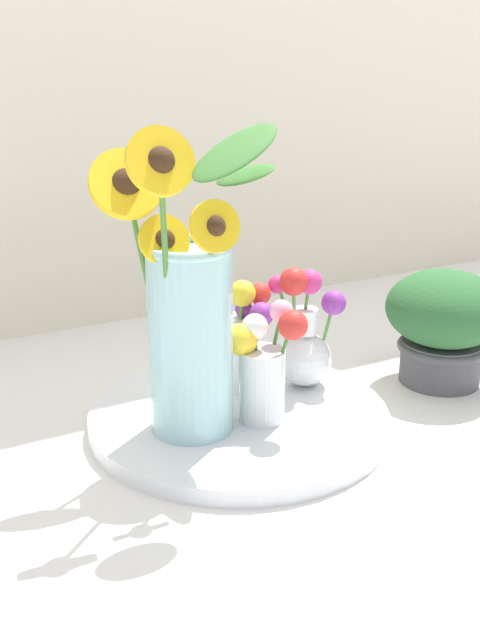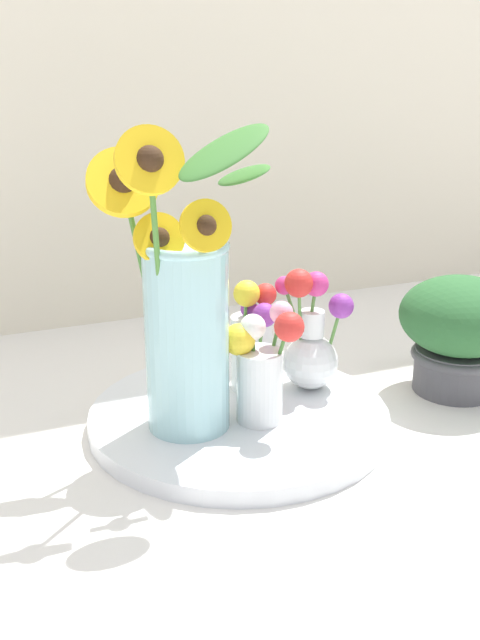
% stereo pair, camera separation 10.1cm
% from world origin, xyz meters
% --- Properties ---
extents(ground_plane, '(6.00, 6.00, 0.00)m').
position_xyz_m(ground_plane, '(0.00, 0.00, 0.00)').
color(ground_plane, silver).
extents(serving_tray, '(0.42, 0.42, 0.02)m').
position_xyz_m(serving_tray, '(0.00, 0.06, 0.01)').
color(serving_tray, silver).
rests_on(serving_tray, ground_plane).
extents(mason_jar_sunflowers, '(0.22, 0.19, 0.41)m').
position_xyz_m(mason_jar_sunflowers, '(-0.08, 0.04, 0.18)').
color(mason_jar_sunflowers, '#9ED1D6').
rests_on(mason_jar_sunflowers, serving_tray).
extents(vase_small_center, '(0.10, 0.09, 0.16)m').
position_xyz_m(vase_small_center, '(0.01, 0.02, 0.10)').
color(vase_small_center, white).
rests_on(vase_small_center, serving_tray).
extents(vase_bulb_right, '(0.11, 0.08, 0.19)m').
position_xyz_m(vase_bulb_right, '(0.13, 0.08, 0.10)').
color(vase_bulb_right, white).
rests_on(vase_bulb_right, serving_tray).
extents(vase_small_back, '(0.07, 0.09, 0.17)m').
position_xyz_m(vase_small_back, '(0.05, 0.11, 0.10)').
color(vase_small_back, white).
rests_on(vase_small_back, serving_tray).
extents(potted_plant, '(0.19, 0.19, 0.18)m').
position_xyz_m(potted_plant, '(0.36, 0.04, 0.10)').
color(potted_plant, '#4C4C51').
rests_on(potted_plant, ground_plane).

